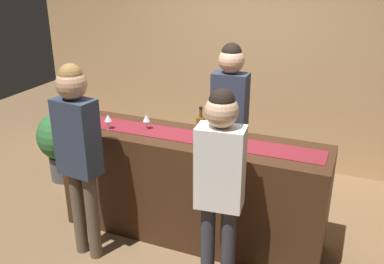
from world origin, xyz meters
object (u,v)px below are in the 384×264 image
Objects in this scene: wine_glass_near_customer at (83,114)px; potted_plant_tall at (62,141)px; wine_bottle_amber at (201,128)px; wine_bottle_green at (227,132)px; wine_glass_far_end at (108,118)px; customer_browsing at (78,143)px; customer_sipping at (220,175)px; wine_glass_mid_counter at (146,119)px; bartender at (230,111)px.

wine_glass_near_customer is 1.14m from potted_plant_tall.
wine_bottle_amber is 0.36× the size of potted_plant_tall.
wine_bottle_green is 1.00× the size of wine_bottle_amber.
wine_bottle_green is at bearing -0.34° from wine_bottle_amber.
wine_glass_far_end is 0.17× the size of potted_plant_tall.
wine_bottle_green reaches higher than potted_plant_tall.
wine_bottle_green is 2.10× the size of wine_glass_near_customer.
customer_sipping is at bearing 6.66° from customer_browsing.
potted_plant_tall is (-0.77, 0.56, -0.63)m from wine_glass_near_customer.
customer_sipping is at bearing -18.80° from wine_glass_near_customer.
wine_glass_far_end is (-0.87, -0.08, -0.01)m from wine_bottle_amber.
wine_glass_mid_counter is at bearing 139.42° from customer_sipping.
wine_bottle_green is at bearing 35.27° from customer_browsing.
bartender is at bearing 42.65° from wine_glass_mid_counter.
wine_bottle_green is 0.18× the size of customer_browsing.
customer_sipping reaches higher than wine_glass_far_end.
bartender is at bearing 3.16° from potted_plant_tall.
wine_bottle_amber is 0.18× the size of customer_sipping.
customer_browsing reaches higher than wine_bottle_amber.
wine_glass_near_customer is 0.08× the size of bartender.
bartender is 2.09× the size of potted_plant_tall.
wine_bottle_amber is at bearing 41.63° from customer_browsing.
wine_bottle_green is 0.23m from wine_bottle_amber.
bartender reaches higher than customer_browsing.
wine_glass_near_customer and wine_glass_mid_counter have the same top height.
wine_bottle_green reaches higher than wine_glass_near_customer.
wine_glass_near_customer is 1.63m from customer_sipping.
customer_sipping is 1.22m from customer_browsing.
bartender reaches higher than wine_glass_far_end.
wine_bottle_amber reaches higher than wine_glass_near_customer.
wine_glass_near_customer is 1.00× the size of wine_glass_mid_counter.
wine_glass_far_end is at bearing 35.66° from bartender.
bartender reaches higher than wine_bottle_green.
bartender is at bearing 59.65° from customer_browsing.
bartender is at bearing 98.44° from customer_sipping.
wine_bottle_green is at bearing 97.67° from customer_sipping.
customer_sipping is at bearing -76.03° from wine_bottle_green.
customer_browsing is (-1.22, -0.00, 0.05)m from customer_sipping.
customer_sipping is (1.54, -0.53, -0.09)m from wine_glass_near_customer.
wine_glass_far_end is at bearing -174.60° from wine_bottle_amber.
wine_bottle_amber is at bearing 179.66° from wine_bottle_green.
customer_browsing reaches higher than wine_glass_near_customer.
bartender is 1.24m from customer_sipping.
wine_bottle_amber is at bearing 2.94° from wine_glass_near_customer.
wine_bottle_amber is 0.18× the size of customer_browsing.
wine_bottle_green is at bearing -3.55° from wine_glass_mid_counter.
customer_browsing is (-0.84, -0.59, -0.05)m from wine_bottle_amber.
wine_glass_mid_counter is 0.09× the size of customer_sipping.
customer_sipping is at bearing -57.12° from wine_bottle_amber.
potted_plant_tall is (-2.32, 1.09, -0.54)m from customer_sipping.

